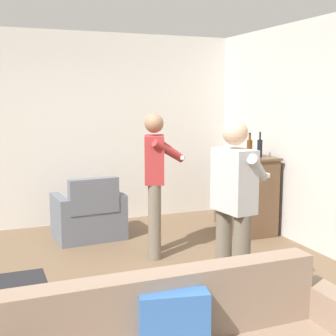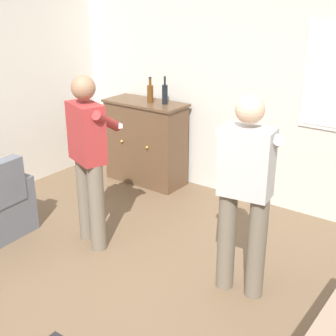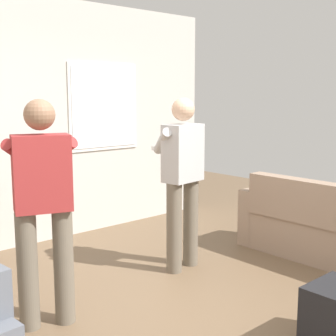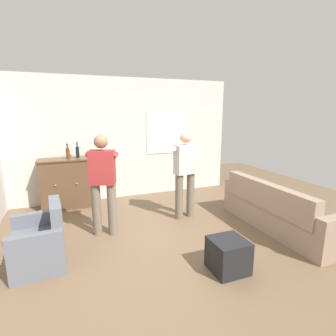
{
  "view_description": "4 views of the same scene",
  "coord_description": "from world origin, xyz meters",
  "px_view_note": "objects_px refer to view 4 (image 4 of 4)",
  "views": [
    {
      "loc": [
        4.21,
        -1.12,
        1.87
      ],
      "look_at": [
        0.15,
        0.5,
        1.2
      ],
      "focal_mm": 50.0,
      "sensor_mm": 36.0,
      "label": 1
    },
    {
      "loc": [
        2.22,
        -2.16,
        2.4
      ],
      "look_at": [
        0.13,
        0.69,
        1.03
      ],
      "focal_mm": 50.0,
      "sensor_mm": 36.0,
      "label": 2
    },
    {
      "loc": [
        -2.35,
        -2.33,
        1.71
      ],
      "look_at": [
        0.28,
        0.61,
        1.09
      ],
      "focal_mm": 50.0,
      "sensor_mm": 36.0,
      "label": 3
    },
    {
      "loc": [
        -1.32,
        -3.51,
        2.03
      ],
      "look_at": [
        0.21,
        0.46,
        1.12
      ],
      "focal_mm": 28.0,
      "sensor_mm": 36.0,
      "label": 4
    }
  ],
  "objects_px": {
    "sideboard_cabinet": "(66,183)",
    "bottle_wine_green": "(68,153)",
    "armchair": "(40,243)",
    "bottle_liquor_amber": "(78,152)",
    "person_standing_left": "(103,180)",
    "couch": "(273,212)",
    "ottoman": "(228,255)",
    "person_standing_right": "(185,171)"
  },
  "relations": [
    {
      "from": "armchair",
      "to": "person_standing_left",
      "type": "relative_size",
      "value": 0.55
    },
    {
      "from": "sideboard_cabinet",
      "to": "bottle_liquor_amber",
      "type": "relative_size",
      "value": 3.15
    },
    {
      "from": "bottle_wine_green",
      "to": "person_standing_left",
      "type": "relative_size",
      "value": 0.19
    },
    {
      "from": "couch",
      "to": "ottoman",
      "type": "bearing_deg",
      "value": -151.87
    },
    {
      "from": "ottoman",
      "to": "person_standing_left",
      "type": "distance_m",
      "value": 2.25
    },
    {
      "from": "ottoman",
      "to": "person_standing_left",
      "type": "xyz_separation_m",
      "value": [
        -1.33,
        1.66,
        0.72
      ]
    },
    {
      "from": "sideboard_cabinet",
      "to": "bottle_liquor_amber",
      "type": "bearing_deg",
      "value": 8.6
    },
    {
      "from": "armchair",
      "to": "bottle_liquor_amber",
      "type": "bearing_deg",
      "value": 73.83
    },
    {
      "from": "sideboard_cabinet",
      "to": "person_standing_left",
      "type": "height_order",
      "value": "person_standing_left"
    },
    {
      "from": "armchair",
      "to": "couch",
      "type": "bearing_deg",
      "value": -4.72
    },
    {
      "from": "armchair",
      "to": "person_standing_left",
      "type": "bearing_deg",
      "value": 31.92
    },
    {
      "from": "bottle_liquor_amber",
      "to": "person_standing_right",
      "type": "bearing_deg",
      "value": -37.86
    },
    {
      "from": "couch",
      "to": "person_standing_right",
      "type": "relative_size",
      "value": 1.39
    },
    {
      "from": "person_standing_right",
      "to": "bottle_liquor_amber",
      "type": "bearing_deg",
      "value": 142.14
    },
    {
      "from": "sideboard_cabinet",
      "to": "armchair",
      "type": "bearing_deg",
      "value": -99.54
    },
    {
      "from": "sideboard_cabinet",
      "to": "ottoman",
      "type": "xyz_separation_m",
      "value": [
        1.92,
        -3.23,
        -0.32
      ]
    },
    {
      "from": "bottle_wine_green",
      "to": "ottoman",
      "type": "distance_m",
      "value": 3.84
    },
    {
      "from": "armchair",
      "to": "bottle_wine_green",
      "type": "height_order",
      "value": "bottle_wine_green"
    },
    {
      "from": "armchair",
      "to": "bottle_liquor_amber",
      "type": "relative_size",
      "value": 2.73
    },
    {
      "from": "armchair",
      "to": "bottle_wine_green",
      "type": "distance_m",
      "value": 2.38
    },
    {
      "from": "armchair",
      "to": "person_standing_right",
      "type": "bearing_deg",
      "value": 16.88
    },
    {
      "from": "ottoman",
      "to": "person_standing_right",
      "type": "xyz_separation_m",
      "value": [
        0.21,
        1.82,
        0.72
      ]
    },
    {
      "from": "bottle_wine_green",
      "to": "ottoman",
      "type": "bearing_deg",
      "value": -60.38
    },
    {
      "from": "armchair",
      "to": "sideboard_cabinet",
      "type": "distance_m",
      "value": 2.2
    },
    {
      "from": "sideboard_cabinet",
      "to": "bottle_wine_green",
      "type": "xyz_separation_m",
      "value": [
        0.08,
        0.0,
        0.65
      ]
    },
    {
      "from": "armchair",
      "to": "sideboard_cabinet",
      "type": "xyz_separation_m",
      "value": [
        0.36,
        2.16,
        0.25
      ]
    },
    {
      "from": "armchair",
      "to": "bottle_wine_green",
      "type": "bearing_deg",
      "value": 78.42
    },
    {
      "from": "ottoman",
      "to": "couch",
      "type": "bearing_deg",
      "value": 28.13
    },
    {
      "from": "bottle_wine_green",
      "to": "person_standing_left",
      "type": "height_order",
      "value": "person_standing_left"
    },
    {
      "from": "ottoman",
      "to": "person_standing_left",
      "type": "height_order",
      "value": "person_standing_left"
    },
    {
      "from": "bottle_wine_green",
      "to": "bottle_liquor_amber",
      "type": "bearing_deg",
      "value": 11.48
    },
    {
      "from": "couch",
      "to": "armchair",
      "type": "xyz_separation_m",
      "value": [
        -3.7,
        0.31,
        -0.04
      ]
    },
    {
      "from": "bottle_liquor_amber",
      "to": "person_standing_right",
      "type": "distance_m",
      "value": 2.36
    },
    {
      "from": "couch",
      "to": "bottle_liquor_amber",
      "type": "xyz_separation_m",
      "value": [
        -3.07,
        2.5,
        0.87
      ]
    },
    {
      "from": "couch",
      "to": "person_standing_left",
      "type": "bearing_deg",
      "value": 162.04
    },
    {
      "from": "sideboard_cabinet",
      "to": "ottoman",
      "type": "bearing_deg",
      "value": -59.3
    },
    {
      "from": "bottle_wine_green",
      "to": "person_standing_left",
      "type": "xyz_separation_m",
      "value": [
        0.5,
        -1.57,
        -0.25
      ]
    },
    {
      "from": "sideboard_cabinet",
      "to": "person_standing_left",
      "type": "xyz_separation_m",
      "value": [
        0.58,
        -1.57,
        0.4
      ]
    },
    {
      "from": "ottoman",
      "to": "bottle_liquor_amber",
      "type": "bearing_deg",
      "value": 116.66
    },
    {
      "from": "bottle_wine_green",
      "to": "person_standing_right",
      "type": "xyz_separation_m",
      "value": [
        2.05,
        -1.4,
        -0.25
      ]
    },
    {
      "from": "couch",
      "to": "bottle_liquor_amber",
      "type": "relative_size",
      "value": 6.86
    },
    {
      "from": "sideboard_cabinet",
      "to": "bottle_wine_green",
      "type": "distance_m",
      "value": 0.66
    }
  ]
}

